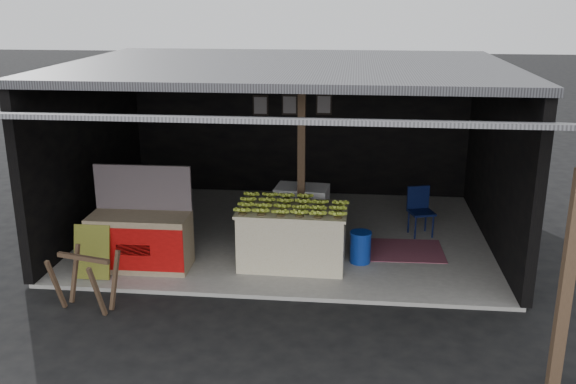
# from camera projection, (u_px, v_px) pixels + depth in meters

# --- Properties ---
(ground) EXTENTS (80.00, 80.00, 0.00)m
(ground) POSITION_uv_depth(u_px,v_px,m) (268.00, 300.00, 8.96)
(ground) COLOR black
(ground) RESTS_ON ground
(concrete_slab) EXTENTS (7.00, 5.00, 0.06)m
(concrete_slab) POSITION_uv_depth(u_px,v_px,m) (287.00, 234.00, 11.32)
(concrete_slab) COLOR gray
(concrete_slab) RESTS_ON ground
(shophouse) EXTENTS (7.40, 7.29, 3.02)m
(shophouse) POSITION_uv_depth(u_px,v_px,m) (289.00, 115.00, 11.01)
(shophouse) COLOR black
(shophouse) RESTS_ON ground
(banana_table) EXTENTS (1.68, 1.06, 0.92)m
(banana_table) POSITION_uv_depth(u_px,v_px,m) (293.00, 236.00, 9.87)
(banana_table) COLOR silver
(banana_table) RESTS_ON concrete_slab
(banana_pile) EXTENTS (1.55, 0.95, 0.18)m
(banana_pile) POSITION_uv_depth(u_px,v_px,m) (293.00, 203.00, 9.71)
(banana_pile) COLOR gold
(banana_pile) RESTS_ON banana_table
(white_crate) EXTENTS (0.92, 0.67, 0.96)m
(white_crate) POSITION_uv_depth(u_px,v_px,m) (302.00, 214.00, 10.80)
(white_crate) COLOR white
(white_crate) RESTS_ON concrete_slab
(neighbor_stall) EXTENTS (1.51, 0.69, 1.55)m
(neighbor_stall) POSITION_uv_depth(u_px,v_px,m) (141.00, 239.00, 9.76)
(neighbor_stall) COLOR #998466
(neighbor_stall) RESTS_ON concrete_slab
(green_signboard) EXTENTS (0.54, 0.22, 0.79)m
(green_signboard) POSITION_uv_depth(u_px,v_px,m) (92.00, 252.00, 9.41)
(green_signboard) COLOR black
(green_signboard) RESTS_ON concrete_slab
(sawhorse) EXTENTS (0.84, 0.83, 0.79)m
(sawhorse) POSITION_uv_depth(u_px,v_px,m) (85.00, 276.00, 8.53)
(sawhorse) COLOR #4E3727
(sawhorse) RESTS_ON ground
(water_barrel) EXTENTS (0.32, 0.32, 0.47)m
(water_barrel) POSITION_uv_depth(u_px,v_px,m) (360.00, 248.00, 10.00)
(water_barrel) COLOR #0D2F97
(water_barrel) RESTS_ON concrete_slab
(plastic_chair) EXTENTS (0.50, 0.50, 0.84)m
(plastic_chair) POSITION_uv_depth(u_px,v_px,m) (420.00, 207.00, 11.14)
(plastic_chair) COLOR #0A1237
(plastic_chair) RESTS_ON concrete_slab
(magenta_rug) EXTENTS (1.53, 1.05, 0.01)m
(magenta_rug) POSITION_uv_depth(u_px,v_px,m) (397.00, 250.00, 10.53)
(magenta_rug) COLOR maroon
(magenta_rug) RESTS_ON concrete_slab
(picture_frames) EXTENTS (1.62, 0.04, 0.46)m
(picture_frames) POSITION_uv_depth(u_px,v_px,m) (291.00, 105.00, 13.05)
(picture_frames) COLOR black
(picture_frames) RESTS_ON shophouse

